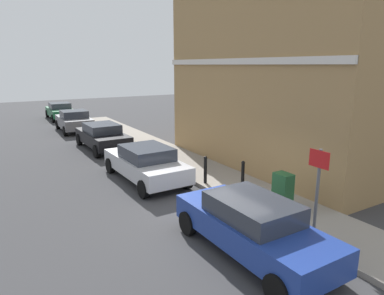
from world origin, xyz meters
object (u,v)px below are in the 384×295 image
car_blue (252,225)px  street_sign (318,180)px  car_black (102,136)px  bollard_near_cabinet (243,174)px  bollard_far_kerb (205,169)px  car_grey (74,121)px  car_silver (146,163)px  utility_cabinet (282,193)px  car_green (60,111)px

car_blue → street_sign: (1.81, -0.33, 0.92)m
car_black → bollard_near_cabinet: (2.26, -9.12, -0.02)m
bollard_far_kerb → car_grey: bearing=96.6°
car_grey → car_silver: bearing=-178.7°
car_silver → bollard_near_cabinet: 3.86m
bollard_far_kerb → street_sign: bearing=-88.0°
car_grey → utility_cabinet: size_ratio=3.48×
car_black → car_green: car_black is taller
car_grey → car_green: bearing=-1.1°
bollard_far_kerb → street_sign: street_sign is taller
street_sign → car_blue: bearing=169.6°
car_grey → street_sign: 18.93m
bollard_near_cabinet → car_blue: bearing=-126.1°
car_blue → car_black: bearing=-1.1°
car_grey → car_green: size_ratio=0.92×
car_blue → bollard_near_cabinet: 4.08m
car_grey → car_green: (0.25, 6.24, -0.04)m
car_silver → car_green: car_silver is taller
car_green → bollard_far_kerb: (1.37, -20.21, -0.01)m
car_green → bollard_near_cabinet: car_green is taller
car_grey → street_sign: bearing=-173.3°
car_green → street_sign: 25.13m
car_grey → bollard_far_kerb: size_ratio=3.85×
car_blue → bollard_far_kerb: 4.81m
car_black → utility_cabinet: (2.16, -11.13, -0.05)m
car_black → car_green: size_ratio=1.02×
car_silver → car_green: bearing=-2.1°
car_blue → utility_cabinet: size_ratio=3.86×
car_black → bollard_near_cabinet: car_black is taller
car_green → bollard_near_cabinet: 21.55m
car_black → car_grey: bearing=0.1°
car_silver → car_green: 18.40m
car_green → utility_cabinet: 23.54m
bollard_near_cabinet → bollard_far_kerb: bearing=122.1°
car_blue → car_green: (0.27, 24.74, -0.03)m
car_black → bollard_near_cabinet: 9.40m
car_blue → street_sign: bearing=-100.9°
car_black → street_sign: bearing=-173.7°
car_blue → utility_cabinet: 2.64m
car_black → bollard_far_kerb: bearing=-170.4°
car_black → bollard_far_kerb: car_black is taller
utility_cabinet → bollard_near_cabinet: utility_cabinet is taller
utility_cabinet → car_blue: bearing=-150.9°
utility_cabinet → street_sign: bearing=-107.1°
bollard_far_kerb → car_blue: bearing=-109.9°
car_grey → bollard_near_cabinet: car_grey is taller
car_green → bollard_near_cabinet: bearing=-173.4°
bollard_far_kerb → car_black: bearing=100.7°
utility_cabinet → car_silver: bearing=114.2°
utility_cabinet → bollard_far_kerb: (-0.67, 3.24, 0.02)m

